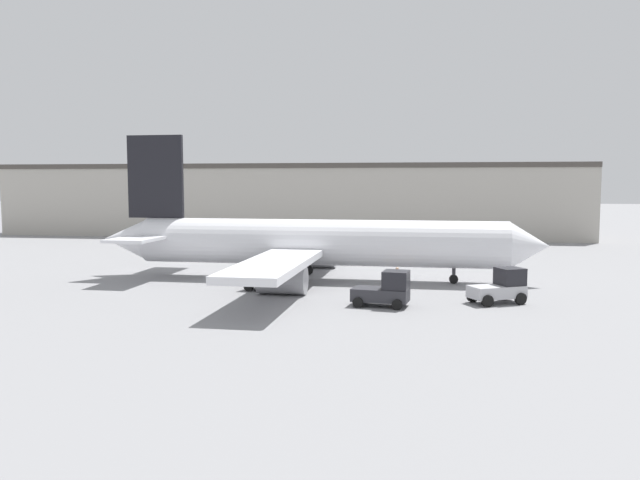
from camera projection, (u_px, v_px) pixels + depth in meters
name	position (u px, v px, depth m)	size (l,w,h in m)	color
ground_plane	(320.00, 280.00, 50.94)	(400.00, 400.00, 0.00)	gray
terminal_building	(289.00, 200.00, 95.24)	(86.11, 15.43, 10.67)	#ADA89E
airplane	(308.00, 243.00, 50.83)	(36.85, 33.81, 11.90)	white
ground_crew_worker	(397.00, 278.00, 45.99)	(0.38, 0.38, 1.73)	#1E2338
baggage_tug	(501.00, 287.00, 41.04)	(3.98, 3.30, 2.32)	#B2B2B7
belt_loader_truck	(271.00, 276.00, 45.70)	(3.53, 2.78, 2.40)	#2D2D33
pushback_tug	(386.00, 290.00, 39.91)	(3.81, 2.50, 2.33)	#2D2D33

